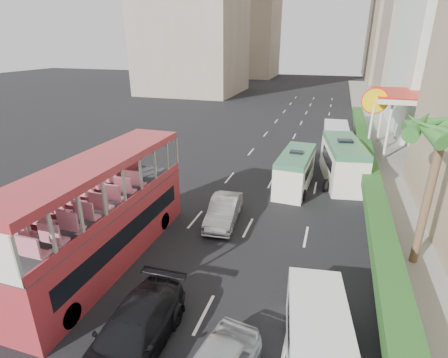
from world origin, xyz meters
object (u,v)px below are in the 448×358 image
at_px(minibus_near, 295,171).
at_px(panel_van_near, 317,337).
at_px(shell_station, 408,124).
at_px(minibus_far, 343,162).
at_px(car_silver_lane_a, 224,222).
at_px(palm_tree, 427,199).
at_px(car_black, 134,351).
at_px(van_asset, 297,165).
at_px(panel_van_far, 335,136).
at_px(double_decker_bus, 103,213).

xyz_separation_m(minibus_near, panel_van_near, (2.48, -14.37, -0.35)).
bearing_deg(shell_station, minibus_far, -121.31).
relative_size(car_silver_lane_a, palm_tree, 0.68).
xyz_separation_m(car_black, van_asset, (3.07, 20.77, 0.00)).
bearing_deg(panel_van_far, double_decker_bus, -115.45).
bearing_deg(shell_station, car_black, -113.79).
bearing_deg(palm_tree, panel_van_far, 101.86).
distance_m(car_silver_lane_a, panel_van_near, 9.88).
relative_size(minibus_near, shell_station, 0.73).
bearing_deg(van_asset, car_silver_lane_a, -100.50).
relative_size(double_decker_bus, panel_van_far, 1.98).
height_order(double_decker_bus, car_black, double_decker_bus).
height_order(van_asset, shell_station, shell_station).
xyz_separation_m(minibus_near, shell_station, (8.67, 11.40, 1.46)).
bearing_deg(panel_van_near, van_asset, 90.00).
bearing_deg(car_black, shell_station, 64.81).
bearing_deg(double_decker_bus, panel_van_near, -15.81).
distance_m(minibus_far, palm_tree, 10.63).
bearing_deg(car_silver_lane_a, double_decker_bus, -133.84).
distance_m(minibus_far, panel_van_near, 16.72).
relative_size(van_asset, minibus_near, 0.85).
bearing_deg(minibus_far, panel_van_near, -102.13).
bearing_deg(palm_tree, shell_station, 83.40).
relative_size(car_black, minibus_near, 0.92).
relative_size(minibus_near, minibus_far, 0.86).
bearing_deg(minibus_near, double_decker_bus, -118.87).
xyz_separation_m(car_silver_lane_a, palm_tree, (9.71, -1.23, 3.38)).
height_order(minibus_near, palm_tree, palm_tree).
height_order(double_decker_bus, panel_van_near, double_decker_bus).
xyz_separation_m(double_decker_bus, panel_van_far, (9.83, 22.91, -1.42)).
xyz_separation_m(car_silver_lane_a, car_black, (-0.13, -9.55, 0.00)).
xyz_separation_m(double_decker_bus, minibus_near, (7.33, 11.60, -1.24)).
xyz_separation_m(car_black, shell_station, (12.05, 27.32, 2.75)).
distance_m(minibus_near, panel_van_near, 14.59).
xyz_separation_m(panel_van_near, shell_station, (6.19, 25.78, 1.82)).
distance_m(minibus_near, palm_tree, 10.20).
distance_m(panel_van_near, palm_tree, 8.24).
height_order(van_asset, minibus_far, minibus_far).
xyz_separation_m(van_asset, minibus_far, (3.46, -2.52, 1.50)).
xyz_separation_m(double_decker_bus, minibus_far, (10.48, 13.92, -1.03)).
relative_size(car_black, minibus_far, 0.79).
bearing_deg(car_black, double_decker_bus, 131.04).
xyz_separation_m(car_black, panel_van_near, (5.85, 1.55, 0.93)).
distance_m(car_silver_lane_a, minibus_far, 10.90).
height_order(car_silver_lane_a, panel_van_far, panel_van_far).
xyz_separation_m(double_decker_bus, car_silver_lane_a, (4.09, 5.23, -2.53)).
relative_size(panel_van_far, shell_station, 0.69).
distance_m(car_black, panel_van_far, 27.89).
bearing_deg(car_black, minibus_near, 76.64).
distance_m(car_silver_lane_a, panel_van_far, 18.63).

